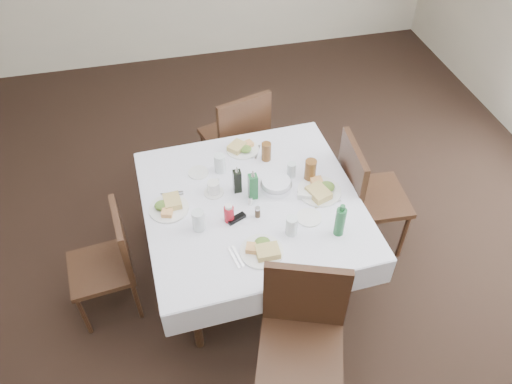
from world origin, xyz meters
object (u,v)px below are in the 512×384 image
oil_cruet_green (253,186)px  chair_west (111,258)px  chair_south (302,330)px  oil_cruet_dark (237,180)px  bread_basket (276,185)px  chair_north (238,135)px  water_s (292,226)px  green_bottle (340,221)px  ketchup_bottle (229,213)px  coffee_mug (214,188)px  chair_east (363,191)px  water_e (291,170)px  water_w (199,220)px  dining_table (252,208)px  water_n (220,163)px

oil_cruet_green → chair_west: bearing=-174.6°
chair_south → oil_cruet_dark: chair_south is taller
bread_basket → oil_cruet_green: (-0.17, -0.04, 0.07)m
chair_north → water_s: 1.33m
bread_basket → green_bottle: bearing=-59.9°
ketchup_bottle → coffee_mug: size_ratio=1.03×
chair_east → ketchup_bottle: 1.10m
water_s → coffee_mug: (-0.41, 0.47, -0.02)m
water_e → oil_cruet_dark: bearing=-172.0°
water_e → oil_cruet_dark: (-0.40, -0.06, 0.04)m
water_w → chair_north: bearing=66.6°
dining_table → oil_cruet_dark: oil_cruet_dark is taller
chair_east → water_e: (-0.54, 0.09, 0.24)m
dining_table → ketchup_bottle: (-0.18, -0.14, 0.14)m
oil_cruet_green → water_w: bearing=-153.8°
dining_table → water_n: 0.40m
water_s → water_w: 0.59m
water_w → water_e: bearing=25.4°
chair_west → water_e: size_ratio=7.69×
dining_table → water_w: (-0.38, -0.16, 0.15)m
oil_cruet_green → green_bottle: 0.63m
chair_west → water_n: 0.98m
dining_table → oil_cruet_green: 0.18m
water_n → bread_basket: 0.43m
chair_east → oil_cruet_dark: (-0.94, 0.04, 0.28)m
coffee_mug → chair_north: bearing=67.7°
chair_east → oil_cruet_green: (-0.85, -0.05, 0.29)m
chair_west → water_n: bearing=25.8°
ketchup_bottle → bread_basket: bearing=30.5°
water_n → coffee_mug: (-0.08, -0.21, -0.03)m
water_n → coffee_mug: size_ratio=1.05×
water_w → oil_cruet_green: size_ratio=0.60×
bread_basket → water_n: bearing=142.4°
ketchup_bottle → green_bottle: green_bottle is taller
chair_north → coffee_mug: chair_north is taller
water_w → coffee_mug: size_ratio=1.09×
chair_east → bread_basket: (-0.68, -0.00, 0.22)m
chair_north → water_n: bearing=-112.5°
dining_table → chair_west: chair_west is taller
chair_west → water_w: 0.70m
chair_west → green_bottle: green_bottle is taller
water_s → water_e: water_s is taller
bread_basket → oil_cruet_dark: oil_cruet_dark is taller
ketchup_bottle → oil_cruet_dark: bearing=67.3°
chair_south → chair_east: (0.78, 0.99, -0.01)m
chair_north → water_w: size_ratio=6.66×
water_w → ketchup_bottle: 0.20m
coffee_mug → chair_east: bearing=-2.7°
dining_table → oil_cruet_dark: size_ratio=6.68×
chair_north → water_n: (-0.26, -0.62, 0.27)m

